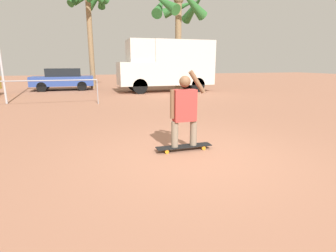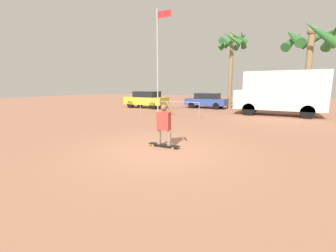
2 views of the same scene
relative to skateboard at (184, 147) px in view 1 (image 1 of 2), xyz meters
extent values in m
plane|color=#A36B51|center=(0.09, -0.35, -0.08)|extent=(80.00, 80.00, 0.00)
cube|color=black|center=(0.00, 0.00, 0.01)|extent=(1.15, 0.23, 0.02)
cylinder|color=orange|center=(-0.39, -0.09, -0.04)|extent=(0.08, 0.03, 0.08)
cylinder|color=orange|center=(-0.39, 0.09, -0.04)|extent=(0.08, 0.03, 0.08)
cylinder|color=orange|center=(0.39, -0.09, -0.04)|extent=(0.08, 0.03, 0.08)
cylinder|color=orange|center=(0.39, 0.09, -0.04)|extent=(0.08, 0.03, 0.08)
cylinder|color=gray|center=(-0.20, 0.00, 0.28)|extent=(0.14, 0.14, 0.52)
cylinder|color=gray|center=(0.20, 0.00, 0.28)|extent=(0.14, 0.14, 0.52)
cube|color=#B23833|center=(0.00, 0.00, 0.85)|extent=(0.44, 0.22, 0.62)
sphere|color=brown|center=(0.00, 0.00, 1.31)|extent=(0.22, 0.22, 0.22)
cylinder|color=brown|center=(-0.25, 0.00, 0.88)|extent=(0.09, 0.09, 0.55)
cylinder|color=brown|center=(0.25, 0.00, 1.29)|extent=(0.36, 0.09, 0.46)
cylinder|color=black|center=(1.21, 10.44, 0.36)|extent=(0.88, 0.28, 0.88)
cylinder|color=black|center=(1.21, 12.21, 0.36)|extent=(0.88, 0.28, 0.88)
cylinder|color=black|center=(4.85, 10.44, 0.36)|extent=(0.88, 0.28, 0.88)
cylinder|color=black|center=(4.85, 12.21, 0.36)|extent=(0.88, 0.28, 0.88)
cube|color=silver|center=(1.12, 11.32, 1.04)|extent=(2.06, 2.05, 1.37)
cube|color=black|center=(0.71, 11.32, 1.32)|extent=(0.04, 1.74, 0.69)
cube|color=silver|center=(4.06, 11.32, 1.70)|extent=(3.82, 2.05, 2.68)
cube|color=silver|center=(1.43, 11.32, 2.39)|extent=(1.44, 1.89, 1.31)
cylinder|color=black|center=(-4.45, 13.37, 0.22)|extent=(0.61, 0.22, 0.61)
cylinder|color=black|center=(-4.45, 14.98, 0.22)|extent=(0.61, 0.22, 0.61)
cylinder|color=black|center=(-2.05, 13.37, 0.22)|extent=(0.61, 0.22, 0.61)
cylinder|color=black|center=(-2.05, 14.98, 0.22)|extent=(0.61, 0.22, 0.61)
cube|color=#2D4793|center=(-3.25, 14.18, 0.53)|extent=(3.88, 1.83, 0.61)
cube|color=black|center=(-3.15, 14.18, 1.09)|extent=(2.13, 1.61, 0.51)
cylinder|color=#8E704C|center=(4.84, 14.06, 2.99)|extent=(0.45, 0.45, 6.14)
cone|color=#2D6B2D|center=(6.14, 14.32, 5.64)|extent=(1.26, 2.75, 2.04)
cone|color=#2D6B2D|center=(5.41, 15.26, 5.80)|extent=(2.81, 1.87, 1.58)
cone|color=#2D6B2D|center=(3.65, 14.66, 5.65)|extent=(1.88, 2.71, 2.03)
cone|color=#2D6B2D|center=(3.63, 13.50, 5.68)|extent=(1.80, 2.76, 1.95)
cone|color=#2D6B2D|center=(5.29, 12.81, 5.62)|extent=(2.73, 1.60, 2.09)
cylinder|color=#8E704C|center=(-1.28, 15.09, 3.18)|extent=(0.35, 0.35, 6.53)
cylinder|color=#99999E|center=(-3.65, 7.06, 0.97)|extent=(4.62, 0.05, 0.05)
cylinder|color=#99999E|center=(-1.34, 7.06, 0.45)|extent=(0.04, 0.04, 1.05)
camera|label=1|loc=(-1.82, -4.75, 1.64)|focal=28.00mm
camera|label=2|loc=(3.72, -6.64, 2.05)|focal=24.00mm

